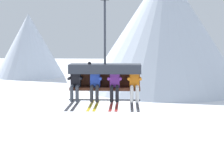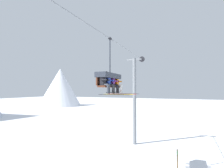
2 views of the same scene
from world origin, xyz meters
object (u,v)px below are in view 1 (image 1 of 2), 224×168
skier_orange (134,83)px  skier_blue (95,82)px  chairlift_chair (105,72)px  skier_black (75,82)px  skier_purple (115,83)px

skier_orange → skier_blue: bearing=179.7°
chairlift_chair → skier_orange: 1.04m
skier_black → skier_purple: size_ratio=1.00×
skier_purple → skier_orange: same height
skier_orange → chairlift_chair: bearing=167.2°
chairlift_chair → skier_black: chairlift_chair is taller
skier_purple → skier_orange: (0.65, 0.00, 0.00)m
skier_purple → skier_orange: 0.65m
skier_black → skier_blue: size_ratio=1.00×
chairlift_chair → skier_blue: size_ratio=1.95×
skier_black → skier_orange: same height
skier_orange → skier_black: bearing=180.0°
chairlift_chair → skier_purple: bearing=-34.4°
skier_blue → chairlift_chair: bearing=33.3°
skier_black → skier_purple: same height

